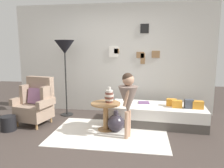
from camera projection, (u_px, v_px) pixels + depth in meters
ground_plane at (94, 144)px, 3.52m from camera, size 12.00×12.00×0.00m
gallery_wall at (112, 59)px, 5.20m from camera, size 4.80×0.12×2.60m
rug at (110, 133)px, 3.96m from camera, size 2.10×1.42×0.01m
armchair at (36, 103)px, 4.42m from camera, size 0.84×0.70×0.97m
daybed at (157, 115)px, 4.42m from camera, size 1.95×0.93×0.40m
pillow_head at (198, 105)px, 4.13m from camera, size 0.21×0.13×0.15m
pillow_mid at (189, 104)px, 4.16m from camera, size 0.17×0.13×0.18m
pillow_back at (177, 104)px, 4.22m from camera, size 0.19×0.12×0.14m
pillow_extra at (171, 102)px, 4.34m from camera, size 0.21×0.16×0.15m
side_table at (106, 111)px, 4.06m from camera, size 0.56×0.56×0.54m
vase_striped at (109, 96)px, 4.05m from camera, size 0.17×0.17×0.30m
floor_lamp at (65, 50)px, 4.81m from camera, size 0.44×0.44×1.74m
person_child at (128, 97)px, 3.63m from camera, size 0.34×0.34×1.15m
book_on_daybed at (144, 103)px, 4.55m from camera, size 0.24×0.19×0.03m
demijohn_near at (116, 123)px, 4.03m from camera, size 0.32×0.32×0.41m
magazine_basket at (8, 123)px, 4.08m from camera, size 0.28×0.28×0.28m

